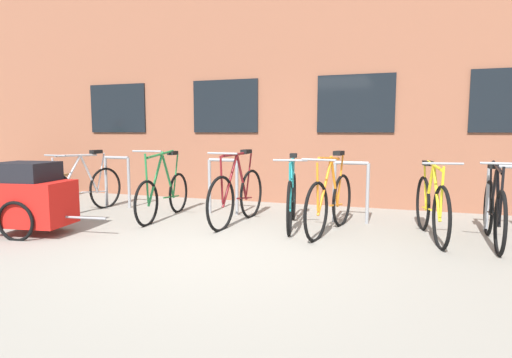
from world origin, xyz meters
TOP-DOWN VIEW (x-y plane):
  - ground_plane at (0.00, 0.00)m, footprint 42.00×42.00m
  - storefront_building at (0.00, 6.97)m, footprint 28.00×7.57m
  - bike_rack at (0.28, 1.90)m, footprint 6.52×0.05m
  - bicycle_silver at (-2.92, 1.26)m, footprint 0.44×1.76m
  - bicycle_orange at (1.09, 1.21)m, footprint 0.49×1.68m
  - bicycle_yellow at (2.32, 1.32)m, footprint 0.44×1.69m
  - bicycle_green at (-1.45, 1.33)m, footprint 0.44×1.71m
  - bicycle_maroon at (-0.26, 1.33)m, footprint 0.44×1.72m
  - bicycle_black at (3.00, 1.28)m, footprint 0.44×1.69m
  - bicycle_teal at (0.53, 1.42)m, footprint 0.47×1.69m
  - bike_trailer at (-2.52, -0.10)m, footprint 1.48×0.76m
  - wooden_bench at (-5.23, 2.42)m, footprint 1.64×0.40m
  - backpack at (-4.07, 1.57)m, footprint 0.34×0.31m

SIDE VIEW (x-z plane):
  - ground_plane at x=0.00m, z-range 0.00..0.00m
  - backpack at x=-4.07m, z-range 0.00..0.44m
  - wooden_bench at x=-5.23m, z-range 0.11..0.58m
  - bicycle_green at x=-1.45m, z-range -0.16..0.91m
  - bicycle_black at x=3.00m, z-range -0.12..0.89m
  - bicycle_teal at x=0.53m, z-range -0.12..0.90m
  - bicycle_silver at x=-2.92m, z-range -0.13..0.91m
  - bicycle_yellow at x=2.32m, z-range -0.10..0.89m
  - bicycle_orange at x=1.09m, z-range -0.14..0.94m
  - bicycle_maroon at x=-0.26m, z-range -0.13..0.94m
  - bike_trailer at x=-2.52m, z-range 0.01..0.96m
  - bike_rack at x=0.28m, z-range 0.08..0.97m
  - storefront_building at x=0.00m, z-range 0.00..5.11m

